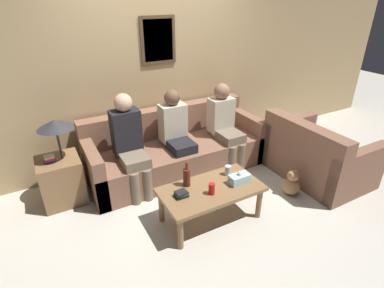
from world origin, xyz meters
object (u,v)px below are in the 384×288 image
(wine_bottle, at_px, (187,177))
(person_left, at_px, (130,142))
(couch_side, at_px, (316,157))
(person_middle, at_px, (177,132))
(person_right, at_px, (225,123))
(drinking_glass, at_px, (228,170))
(couch_main, at_px, (176,150))
(coffee_table, at_px, (211,192))
(teddy_bear, at_px, (291,184))

(wine_bottle, height_order, person_left, person_left)
(couch_side, relative_size, person_middle, 1.08)
(person_middle, xyz_separation_m, person_right, (0.72, -0.06, 0.00))
(couch_side, relative_size, person_right, 1.08)
(couch_side, xyz_separation_m, drinking_glass, (-1.40, 0.07, 0.17))
(couch_main, xyz_separation_m, person_middle, (-0.04, -0.12, 0.34))
(coffee_table, height_order, drinking_glass, drinking_glass)
(couch_main, xyz_separation_m, teddy_bear, (0.98, -1.24, -0.14))
(wine_bottle, xyz_separation_m, person_middle, (0.30, 0.86, 0.11))
(couch_side, height_order, coffee_table, couch_side)
(person_middle, bearing_deg, drinking_glass, -77.33)
(couch_side, distance_m, person_left, 2.45)
(coffee_table, relative_size, wine_bottle, 3.81)
(couch_side, xyz_separation_m, wine_bottle, (-1.90, 0.10, 0.22))
(drinking_glass, bearing_deg, person_middle, 102.67)
(coffee_table, bearing_deg, person_left, 119.51)
(couch_side, xyz_separation_m, coffee_table, (-1.70, -0.07, 0.06))
(couch_main, distance_m, person_right, 0.79)
(couch_main, relative_size, teddy_bear, 7.22)
(person_middle, distance_m, teddy_bear, 1.59)
(person_left, height_order, teddy_bear, person_left)
(person_right, bearing_deg, wine_bottle, -141.96)
(person_middle, bearing_deg, wine_bottle, -109.47)
(coffee_table, height_order, person_middle, person_middle)
(couch_main, xyz_separation_m, wine_bottle, (-0.34, -0.98, 0.23))
(coffee_table, bearing_deg, person_right, 49.69)
(couch_side, xyz_separation_m, person_middle, (-1.60, 0.96, 0.34))
(drinking_glass, height_order, person_middle, person_middle)
(drinking_glass, bearing_deg, couch_side, -2.74)
(teddy_bear, bearing_deg, person_middle, 132.53)
(couch_side, relative_size, teddy_bear, 3.74)
(person_left, bearing_deg, person_right, -0.05)
(couch_main, bearing_deg, couch_side, -34.78)
(couch_side, distance_m, coffee_table, 1.70)
(drinking_glass, height_order, person_left, person_left)
(person_left, relative_size, person_middle, 1.06)
(couch_main, height_order, person_left, person_left)
(person_left, xyz_separation_m, teddy_bear, (1.67, -1.06, -0.52))
(person_left, distance_m, person_right, 1.37)
(drinking_glass, relative_size, person_right, 0.10)
(coffee_table, relative_size, drinking_glass, 9.71)
(couch_side, bearing_deg, wine_bottle, 86.94)
(wine_bottle, bearing_deg, person_right, 38.04)
(drinking_glass, bearing_deg, person_right, 58.08)
(coffee_table, relative_size, teddy_bear, 3.25)
(wine_bottle, xyz_separation_m, drinking_glass, (0.50, -0.03, -0.05))
(couch_main, bearing_deg, wine_bottle, -109.10)
(couch_side, height_order, teddy_bear, couch_side)
(wine_bottle, height_order, drinking_glass, wine_bottle)
(couch_main, height_order, drinking_glass, couch_main)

